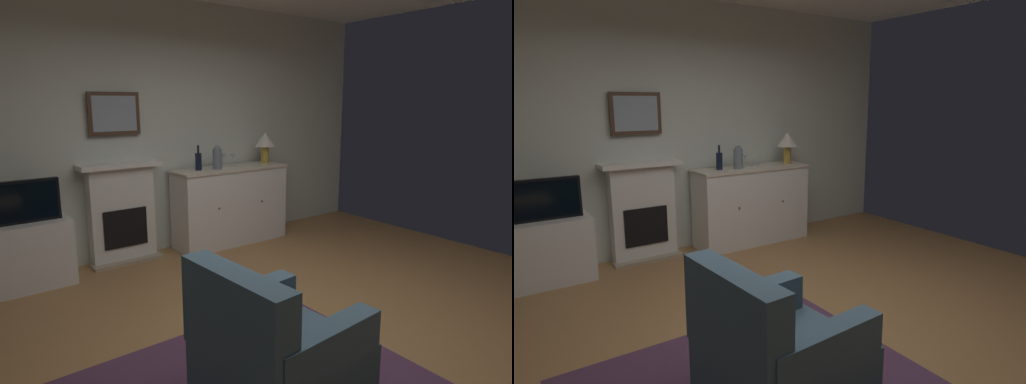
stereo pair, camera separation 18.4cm
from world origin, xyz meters
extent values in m
cube|color=#9E7042|center=(0.00, 0.00, -0.05)|extent=(6.15, 5.08, 0.10)
cube|color=silver|center=(0.00, 2.51, 1.44)|extent=(6.15, 0.06, 2.88)
cube|color=white|center=(-0.52, 2.39, 0.53)|extent=(0.70, 0.18, 1.05)
cube|color=tan|center=(-0.52, 2.29, 0.01)|extent=(0.77, 0.20, 0.03)
cube|color=black|center=(-0.52, 2.29, 0.39)|extent=(0.48, 0.02, 0.42)
cube|color=white|center=(-0.52, 2.36, 1.07)|extent=(0.87, 0.27, 0.05)
cube|color=#473323|center=(-0.52, 2.43, 1.62)|extent=(0.55, 0.03, 0.45)
cube|color=#8C99A8|center=(-0.52, 2.41, 1.62)|extent=(0.47, 0.01, 0.37)
cube|color=white|center=(0.80, 2.20, 0.46)|extent=(1.43, 0.45, 0.93)
cube|color=beige|center=(0.80, 2.20, 0.94)|extent=(1.46, 0.48, 0.03)
sphere|color=brown|center=(0.48, 1.97, 0.53)|extent=(0.02, 0.02, 0.02)
sphere|color=brown|center=(1.11, 1.97, 0.53)|extent=(0.02, 0.02, 0.02)
cylinder|color=#B79338|center=(1.34, 2.20, 1.07)|extent=(0.10, 0.10, 0.22)
cone|color=silver|center=(1.34, 2.20, 1.27)|extent=(0.26, 0.26, 0.18)
cylinder|color=black|center=(0.37, 2.23, 1.06)|extent=(0.08, 0.08, 0.20)
cylinder|color=black|center=(0.37, 2.23, 1.20)|extent=(0.03, 0.03, 0.09)
cylinder|color=silver|center=(0.72, 2.23, 0.96)|extent=(0.06, 0.06, 0.00)
cylinder|color=silver|center=(0.72, 2.23, 1.01)|extent=(0.01, 0.01, 0.09)
cone|color=silver|center=(0.72, 2.23, 1.09)|extent=(0.07, 0.07, 0.07)
cylinder|color=silver|center=(0.83, 2.20, 0.96)|extent=(0.06, 0.06, 0.00)
cylinder|color=silver|center=(0.83, 2.20, 1.01)|extent=(0.01, 0.01, 0.09)
cone|color=silver|center=(0.83, 2.20, 1.09)|extent=(0.07, 0.07, 0.07)
cylinder|color=slate|center=(0.58, 2.15, 1.08)|extent=(0.11, 0.11, 0.24)
sphere|color=slate|center=(0.58, 2.15, 1.20)|extent=(0.08, 0.08, 0.08)
cube|color=white|center=(-1.49, 2.22, 0.32)|extent=(0.75, 0.42, 0.64)
cube|color=black|center=(-1.49, 2.20, 0.84)|extent=(0.62, 0.06, 0.40)
cube|color=black|center=(-1.49, 2.17, 0.84)|extent=(0.57, 0.01, 0.35)
cube|color=#3F596B|center=(-0.69, -0.53, 0.26)|extent=(0.84, 0.80, 0.32)
cube|color=#3F596B|center=(-1.02, -0.55, 0.67)|extent=(0.20, 0.77, 0.50)
cube|color=#3F596B|center=(-0.67, -0.85, 0.53)|extent=(0.73, 0.18, 0.22)
cube|color=#3F596B|center=(-0.71, -0.21, 0.53)|extent=(0.73, 0.18, 0.22)
cylinder|color=#473323|center=(-0.37, -0.19, 0.05)|extent=(0.05, 0.05, 0.10)
camera|label=1|loc=(-2.17, -2.24, 1.75)|focal=30.89mm
camera|label=2|loc=(-2.02, -2.34, 1.75)|focal=30.89mm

